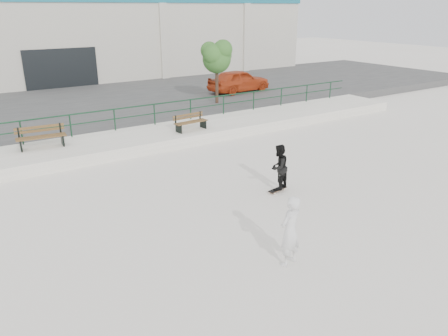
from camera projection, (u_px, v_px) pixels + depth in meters
ground at (284, 226)px, 12.49m from camera, size 120.00×120.00×0.00m
ledge at (147, 139)px, 19.85m from camera, size 30.00×3.00×0.50m
parking_strip at (90, 106)px, 26.51m from camera, size 60.00×14.00×0.50m
railing at (135, 112)px, 20.52m from camera, size 28.00×0.06×1.03m
commercial_building at (32, 24)px, 35.99m from camera, size 44.20×16.33×8.00m
bench_left at (41, 137)px, 17.69m from camera, size 1.96×0.73×0.88m
bench_right at (190, 122)px, 20.21m from camera, size 1.69×0.64×0.76m
tree at (217, 56)px, 25.20m from camera, size 2.07×1.84×3.67m
red_car at (239, 81)px, 29.24m from camera, size 4.55×2.16×1.50m
skateboard at (278, 189)px, 14.80m from camera, size 0.80×0.34×0.09m
standing_skater at (279, 167)px, 14.52m from camera, size 0.91×0.81×1.56m
seated_skater at (290, 231)px, 10.35m from camera, size 0.74×0.58×1.79m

